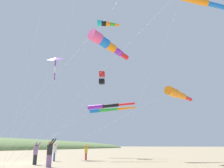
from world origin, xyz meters
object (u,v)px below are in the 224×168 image
Objects in this scene: kite_delta_small_distant at (56,59)px; person_adult_flyer at (55,150)px; person_child_grey_jacket at (36,152)px; kite_windsock_rainbow_low_near at (208,4)px; kite_windsock_red_high_left at (105,43)px; kite_windsock_blue_topmost at (104,106)px; kite_box_long_streamer_right at (102,78)px; person_child_green_jacket at (86,151)px; kite_windsock_orange_high_right at (177,94)px; kite_windsock_white_trailing at (105,24)px; person_bystander_far at (50,151)px; kite_windsock_magenta_far_left at (106,110)px.

person_adult_flyer is at bearing -39.33° from kite_delta_small_distant.
person_child_grey_jacket is 0.10× the size of kite_windsock_rainbow_low_near.
kite_windsock_blue_topmost is at bearing 122.54° from kite_windsock_red_high_left.
kite_box_long_streamer_right reaches higher than kite_windsock_rainbow_low_near.
person_child_grey_jacket is (-0.05, -6.35, 0.08)m from person_child_green_jacket.
kite_box_long_streamer_right is at bearing 44.17° from kite_delta_small_distant.
kite_windsock_orange_high_right is at bearing 121.19° from kite_windsock_rainbow_low_near.
kite_windsock_white_trailing is at bearing 95.48° from person_child_grey_jacket.
person_bystander_far is (2.41, -0.91, 0.09)m from person_child_grey_jacket.
kite_windsock_orange_high_right is at bearing 43.31° from person_child_grey_jacket.
kite_windsock_rainbow_low_near reaches higher than kite_windsock_magenta_far_left.
kite_box_long_streamer_right is (4.55, 4.42, -2.13)m from kite_delta_small_distant.
kite_delta_small_distant is (-8.21, 0.27, 7.55)m from kite_windsock_magenta_far_left.
kite_windsock_red_high_left reaches higher than person_child_green_jacket.
person_child_green_jacket is 18.39m from kite_windsock_white_trailing.
person_adult_flyer is 0.18× the size of kite_windsock_magenta_far_left.
person_child_grey_jacket is 13.52m from kite_windsock_blue_topmost.
person_child_grey_jacket is (1.51, -3.55, -0.06)m from person_adult_flyer.
kite_windsock_rainbow_low_near is (11.24, -5.56, 5.37)m from kite_windsock_magenta_far_left.
kite_windsock_orange_high_right is at bearing -17.78° from kite_box_long_streamer_right.
kite_windsock_blue_topmost is at bearing 124.94° from kite_windsock_magenta_far_left.
person_adult_flyer is 0.16× the size of kite_box_long_streamer_right.
person_adult_flyer is 19.22m from kite_windsock_white_trailing.
person_adult_flyer is 0.96× the size of person_bystander_far.
person_child_grey_jacket is 15.23m from kite_delta_small_distant.
kite_windsock_red_high_left is (7.06, -1.38, 6.78)m from person_child_grey_jacket.
person_bystander_far is at bearing -125.05° from kite_windsock_orange_high_right.
kite_windsock_white_trailing is 1.52× the size of kite_windsock_red_high_left.
person_adult_flyer reaches higher than person_child_grey_jacket.
kite_delta_small_distant is at bearing -176.40° from kite_windsock_orange_high_right.
kite_windsock_rainbow_low_near is 18.09m from kite_box_long_streamer_right.
kite_box_long_streamer_right is (-8.86, 13.31, 2.71)m from kite_windsock_red_high_left.
kite_windsock_white_trailing is (0.40, 7.99, 17.47)m from person_adult_flyer.
person_bystander_far is 0.15× the size of kite_windsock_red_high_left.
kite_windsock_red_high_left is at bearing -58.91° from kite_windsock_magenta_far_left.
kite_windsock_blue_topmost is (4.73, 4.72, -6.09)m from kite_delta_small_distant.
person_child_grey_jacket is 8.52m from kite_windsock_magenta_far_left.
kite_windsock_rainbow_low_near is at bearing -26.31° from kite_windsock_magenta_far_left.
kite_windsock_magenta_far_left is (3.37, 3.69, 4.02)m from person_adult_flyer.
kite_windsock_white_trailing is at bearing 37.50° from kite_delta_small_distant.
kite_windsock_white_trailing is 1.68× the size of kite_box_long_streamer_right.
kite_box_long_streamer_right is (-0.17, -0.30, 3.95)m from kite_windsock_blue_topmost.
kite_windsock_rainbow_low_near reaches higher than kite_windsock_red_high_left.
kite_windsock_magenta_far_left is 8.05m from kite_box_long_streamer_right.
kite_windsock_blue_topmost is 3.97m from kite_box_long_streamer_right.
person_child_grey_jacket is at bearing -104.46° from kite_windsock_magenta_far_left.
kite_delta_small_distant is 16.65m from kite_windsock_orange_high_right.
person_child_grey_jacket is at bearing -84.52° from kite_windsock_white_trailing.
kite_windsock_white_trailing is at bearing -30.31° from kite_box_long_streamer_right.
person_child_green_jacket is at bearing 61.01° from person_adult_flyer.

